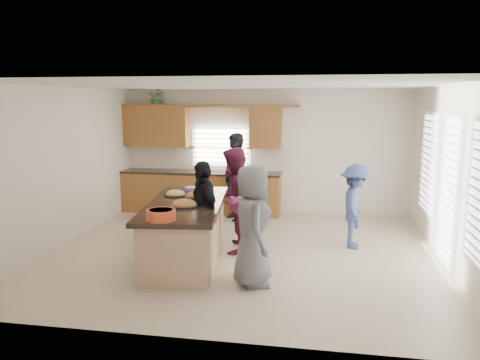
% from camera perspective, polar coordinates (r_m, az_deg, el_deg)
% --- Properties ---
extents(floor, '(6.50, 6.50, 0.00)m').
position_cam_1_polar(floor, '(8.09, 0.34, -8.76)').
color(floor, beige).
rests_on(floor, ground).
extents(room_shell, '(6.52, 6.02, 2.81)m').
position_cam_1_polar(room_shell, '(7.70, 0.36, 4.78)').
color(room_shell, silver).
rests_on(room_shell, ground).
extents(back_cabinetry, '(4.08, 0.66, 2.46)m').
position_cam_1_polar(back_cabinetry, '(10.78, -5.00, 0.89)').
color(back_cabinetry, olive).
rests_on(back_cabinetry, ground).
extents(right_wall_glazing, '(0.06, 4.00, 2.25)m').
position_cam_1_polar(right_wall_glazing, '(7.79, 24.25, -0.17)').
color(right_wall_glazing, white).
rests_on(right_wall_glazing, ground).
extents(island, '(1.46, 2.82, 0.95)m').
position_cam_1_polar(island, '(7.66, -6.59, -6.34)').
color(island, tan).
rests_on(island, ground).
extents(platter_front, '(0.43, 0.43, 0.18)m').
position_cam_1_polar(platter_front, '(7.23, -6.82, -3.02)').
color(platter_front, black).
rests_on(platter_front, island).
extents(platter_mid, '(0.43, 0.43, 0.17)m').
position_cam_1_polar(platter_mid, '(7.85, -5.22, -1.98)').
color(platter_mid, black).
rests_on(platter_mid, island).
extents(platter_back, '(0.36, 0.36, 0.15)m').
position_cam_1_polar(platter_back, '(8.05, -7.92, -1.73)').
color(platter_back, black).
rests_on(platter_back, island).
extents(salad_bowl, '(0.40, 0.40, 0.15)m').
position_cam_1_polar(salad_bowl, '(6.46, -9.60, -4.14)').
color(salad_bowl, '#D04826').
rests_on(salad_bowl, island).
extents(clear_cup, '(0.07, 0.07, 0.10)m').
position_cam_1_polar(clear_cup, '(6.47, -5.57, -4.31)').
color(clear_cup, white).
rests_on(clear_cup, island).
extents(plate_stack, '(0.24, 0.24, 0.05)m').
position_cam_1_polar(plate_stack, '(8.56, -5.99, -1.02)').
color(plate_stack, '#997DB6').
rests_on(plate_stack, island).
extents(flower_vase, '(0.14, 0.14, 0.42)m').
position_cam_1_polar(flower_vase, '(8.71, -5.17, 0.52)').
color(flower_vase, silver).
rests_on(flower_vase, island).
extents(potted_plant, '(0.46, 0.42, 0.43)m').
position_cam_1_polar(potted_plant, '(11.02, -10.05, 9.86)').
color(potted_plant, '#34752F').
rests_on(potted_plant, back_cabinetry).
extents(woman_left_back, '(0.76, 0.82, 1.88)m').
position_cam_1_polar(woman_left_back, '(10.00, -0.64, 0.38)').
color(woman_left_back, black).
rests_on(woman_left_back, ground).
extents(woman_left_mid, '(0.69, 0.88, 1.79)m').
position_cam_1_polar(woman_left_mid, '(7.89, -0.83, -2.49)').
color(woman_left_mid, maroon).
rests_on(woman_left_mid, ground).
extents(woman_left_front, '(0.87, 1.02, 1.64)m').
position_cam_1_polar(woman_left_front, '(7.39, -4.50, -3.95)').
color(woman_left_front, black).
rests_on(woman_left_front, ground).
extents(woman_right_back, '(0.62, 1.00, 1.49)m').
position_cam_1_polar(woman_right_back, '(8.37, 13.90, -3.12)').
color(woman_right_back, '#3B4A82').
rests_on(woman_right_back, ground).
extents(woman_right_front, '(0.76, 0.95, 1.71)m').
position_cam_1_polar(woman_right_front, '(6.49, 1.57, -5.55)').
color(woman_right_front, slate).
rests_on(woman_right_front, ground).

